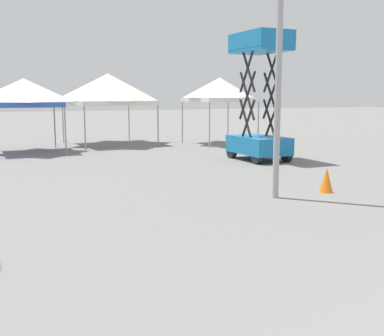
% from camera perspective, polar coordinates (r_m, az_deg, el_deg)
% --- Properties ---
extents(canopy_tent_behind_left, '(2.81, 2.81, 2.94)m').
position_cam_1_polar(canopy_tent_behind_left, '(20.26, -19.34, 8.45)').
color(canopy_tent_behind_left, '#9E9EA3').
rests_on(canopy_tent_behind_left, ground).
extents(canopy_tent_behind_center, '(3.82, 3.82, 3.27)m').
position_cam_1_polar(canopy_tent_behind_center, '(22.67, -9.94, 9.22)').
color(canopy_tent_behind_center, '#9E9EA3').
rests_on(canopy_tent_behind_center, ground).
extents(canopy_tent_left_of_center, '(2.85, 2.85, 3.09)m').
position_cam_1_polar(canopy_tent_left_of_center, '(22.74, 3.32, 9.28)').
color(canopy_tent_left_of_center, '#9E9EA3').
rests_on(canopy_tent_left_of_center, ground).
extents(scissor_lift, '(1.46, 2.33, 4.40)m').
position_cam_1_polar(scissor_lift, '(17.03, 7.97, 5.31)').
color(scissor_lift, black).
rests_on(scissor_lift, ground).
extents(light_pole_near_lift, '(0.36, 0.36, 7.39)m').
position_cam_1_polar(light_pole_near_lift, '(10.87, 10.48, 18.96)').
color(light_pole_near_lift, '#9E9EA3').
rests_on(light_pole_near_lift, ground).
extents(traffic_cone_near_barrier, '(0.32, 0.32, 0.59)m').
position_cam_1_polar(traffic_cone_near_barrier, '(11.74, 15.72, -1.40)').
color(traffic_cone_near_barrier, orange).
rests_on(traffic_cone_near_barrier, ground).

